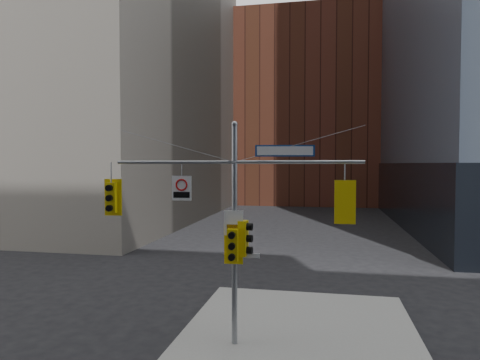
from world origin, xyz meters
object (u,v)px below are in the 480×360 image
at_px(street_sign_blade, 285,151).
at_px(traffic_light_west_arm, 111,198).
at_px(traffic_light_east_arm, 345,202).
at_px(regulatory_sign_arm, 182,187).
at_px(traffic_light_pole_side, 245,238).
at_px(traffic_light_pole_front, 233,245).
at_px(signal_assembly, 234,212).

bearing_deg(street_sign_blade, traffic_light_west_arm, 173.07).
bearing_deg(traffic_light_east_arm, regulatory_sign_arm, -2.38).
bearing_deg(regulatory_sign_arm, traffic_light_east_arm, -4.08).
relative_size(traffic_light_west_arm, traffic_light_pole_side, 1.12).
relative_size(traffic_light_east_arm, regulatory_sign_arm, 1.63).
distance_m(traffic_light_pole_front, regulatory_sign_arm, 2.52).
height_order(signal_assembly, traffic_light_pole_front, signal_assembly).
height_order(signal_assembly, street_sign_blade, signal_assembly).
bearing_deg(traffic_light_west_arm, street_sign_blade, -6.59).
bearing_deg(traffic_light_west_arm, signal_assembly, -6.67).
bearing_deg(traffic_light_pole_side, traffic_light_pole_front, 134.86).
bearing_deg(traffic_light_pole_front, signal_assembly, 86.72).
height_order(traffic_light_pole_front, regulatory_sign_arm, regulatory_sign_arm).
bearing_deg(regulatory_sign_arm, traffic_light_west_arm, 174.93).
relative_size(traffic_light_west_arm, street_sign_blade, 0.69).
bearing_deg(traffic_light_west_arm, traffic_light_pole_front, -10.25).
xyz_separation_m(traffic_light_east_arm, regulatory_sign_arm, (-5.17, -0.02, 0.38)).
distance_m(traffic_light_west_arm, regulatory_sign_arm, 2.54).
bearing_deg(traffic_light_east_arm, traffic_light_pole_front, 1.88).
bearing_deg(traffic_light_west_arm, traffic_light_east_arm, -6.59).
bearing_deg(signal_assembly, traffic_light_pole_side, 0.45).
height_order(traffic_light_east_arm, street_sign_blade, street_sign_blade).
relative_size(traffic_light_pole_side, regulatory_sign_arm, 1.39).
relative_size(signal_assembly, traffic_light_pole_front, 6.32).
bearing_deg(traffic_light_pole_side, regulatory_sign_arm, 96.04).
xyz_separation_m(traffic_light_pole_front, street_sign_blade, (1.60, 0.27, 2.96)).
height_order(traffic_light_west_arm, traffic_light_pole_front, traffic_light_west_arm).
relative_size(signal_assembly, traffic_light_west_arm, 6.37).
xyz_separation_m(signal_assembly, traffic_light_pole_side, (0.33, 0.00, -0.84)).
distance_m(signal_assembly, traffic_light_pole_side, 0.90).
xyz_separation_m(traffic_light_east_arm, traffic_light_pole_side, (-3.09, 0.00, -1.23)).
distance_m(signal_assembly, traffic_light_pole_front, 1.06).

